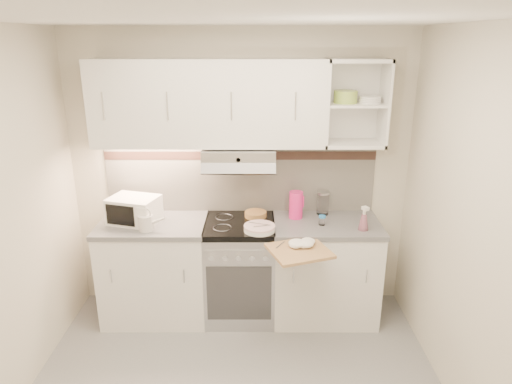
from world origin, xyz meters
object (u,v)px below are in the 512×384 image
(plate_stack, at_px, (259,228))
(spray_bottle, at_px, (364,220))
(electric_range, at_px, (240,269))
(glass_jar, at_px, (323,203))
(watering_can, at_px, (147,222))
(pink_pitcher, at_px, (296,205))
(cutting_board, at_px, (299,251))
(microwave, at_px, (134,210))

(plate_stack, height_order, spray_bottle, spray_bottle)
(electric_range, height_order, glass_jar, glass_jar)
(spray_bottle, bearing_deg, watering_can, 155.34)
(watering_can, height_order, pink_pitcher, pink_pitcher)
(plate_stack, distance_m, glass_jar, 0.69)
(electric_range, height_order, watering_can, watering_can)
(pink_pitcher, bearing_deg, glass_jar, 13.90)
(glass_jar, height_order, cutting_board, glass_jar)
(pink_pitcher, bearing_deg, microwave, 178.45)
(plate_stack, relative_size, cutting_board, 0.60)
(cutting_board, bearing_deg, pink_pitcher, 68.18)
(watering_can, bearing_deg, plate_stack, 7.38)
(watering_can, height_order, plate_stack, watering_can)
(electric_range, xyz_separation_m, pink_pitcher, (0.49, 0.11, 0.57))
(plate_stack, bearing_deg, watering_can, 179.21)
(microwave, height_order, cutting_board, microwave)
(watering_can, xyz_separation_m, plate_stack, (0.93, -0.01, -0.05))
(pink_pitcher, distance_m, glass_jar, 0.26)
(electric_range, relative_size, watering_can, 3.79)
(glass_jar, bearing_deg, watering_can, -166.20)
(electric_range, bearing_deg, plate_stack, -46.64)
(microwave, bearing_deg, glass_jar, 23.07)
(electric_range, distance_m, watering_can, 0.93)
(microwave, distance_m, glass_jar, 1.65)
(glass_jar, bearing_deg, cutting_board, -111.16)
(watering_can, bearing_deg, microwave, 137.47)
(microwave, height_order, watering_can, microwave)
(plate_stack, relative_size, pink_pitcher, 1.08)
(pink_pitcher, bearing_deg, electric_range, -173.03)
(electric_range, height_order, cutting_board, electric_range)
(plate_stack, distance_m, spray_bottle, 0.86)
(microwave, bearing_deg, watering_can, -34.30)
(watering_can, height_order, cutting_board, watering_can)
(spray_bottle, bearing_deg, glass_jar, 103.90)
(microwave, distance_m, plate_stack, 1.09)
(electric_range, bearing_deg, microwave, 179.49)
(microwave, xyz_separation_m, spray_bottle, (1.93, -0.16, -0.03))
(electric_range, distance_m, pink_pitcher, 0.76)
(microwave, bearing_deg, electric_range, 15.88)
(plate_stack, bearing_deg, glass_jar, 33.74)
(microwave, relative_size, spray_bottle, 2.08)
(electric_range, xyz_separation_m, cutting_board, (0.47, -0.50, 0.42))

